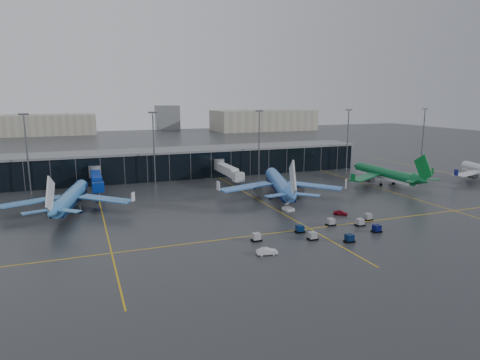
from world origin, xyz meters
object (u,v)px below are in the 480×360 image
object	(u,v)px
airliner_klm_near	(280,175)
service_van_white	(267,251)
airliner_aer_lingus	(385,167)
baggage_carts	(333,229)
mobile_airstair	(288,208)
service_van_red	(341,213)
airliner_arkefly	(70,189)

from	to	relation	value
airliner_klm_near	service_van_white	distance (m)	49.35
airliner_aer_lingus	baggage_carts	size ratio (longest dim) A/B	1.15
airliner_klm_near	mobile_airstair	world-z (taller)	airliner_klm_near
service_van_red	mobile_airstair	bearing A→B (deg)	93.70
airliner_arkefly	airliner_klm_near	bearing A→B (deg)	6.68
baggage_carts	mobile_airstair	world-z (taller)	mobile_airstair
mobile_airstair	service_van_white	size ratio (longest dim) A/B	0.82
airliner_klm_near	baggage_carts	size ratio (longest dim) A/B	1.30
airliner_arkefly	baggage_carts	size ratio (longest dim) A/B	1.17
mobile_airstair	airliner_klm_near	bearing A→B (deg)	69.64
airliner_aer_lingus	service_van_red	world-z (taller)	airliner_aer_lingus
mobile_airstair	service_van_white	bearing A→B (deg)	-127.92
airliner_klm_near	service_van_white	bearing A→B (deg)	-102.18
airliner_aer_lingus	service_van_white	bearing A→B (deg)	-143.99
mobile_airstair	service_van_red	distance (m)	14.06
airliner_aer_lingus	service_van_red	distance (m)	47.20
airliner_aer_lingus	service_van_red	xyz separation A→B (m)	(-37.19, -28.55, -5.50)
airliner_aer_lingus	mobile_airstair	xyz separation A→B (m)	(-47.87, -19.42, -5.35)
airliner_arkefly	service_van_red	world-z (taller)	airliner_arkefly
airliner_klm_near	airliner_aer_lingus	distance (m)	43.80
airliner_arkefly	mobile_airstair	xyz separation A→B (m)	(55.62, -20.07, -5.46)
airliner_aer_lingus	mobile_airstair	world-z (taller)	airliner_aer_lingus
airliner_arkefly	mobile_airstair	world-z (taller)	airliner_arkefly
airliner_arkefly	service_van_white	size ratio (longest dim) A/B	9.69
airliner_klm_near	mobile_airstair	size ratio (longest dim) A/B	13.11
service_van_red	airliner_arkefly	bearing A→B (deg)	110.43
airliner_arkefly	mobile_airstair	size ratio (longest dim) A/B	11.76
mobile_airstair	airliner_arkefly	bearing A→B (deg)	156.45
mobile_airstair	baggage_carts	bearing A→B (deg)	-91.26
airliner_klm_near	service_van_red	distance (m)	25.32
airliner_arkefly	airliner_klm_near	size ratio (longest dim) A/B	0.90
airliner_klm_near	service_van_white	xyz separation A→B (m)	(-23.61, -42.88, -6.25)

